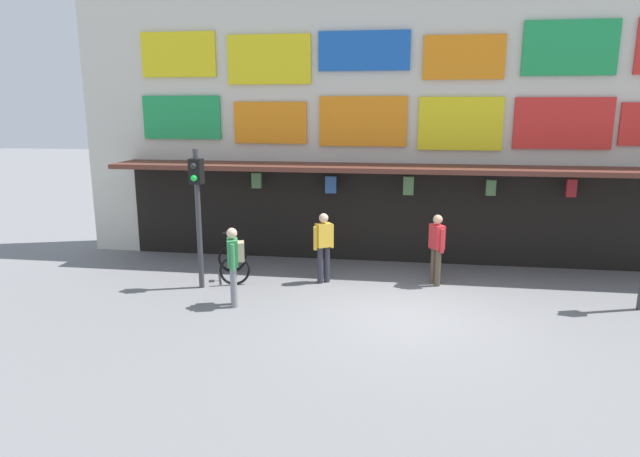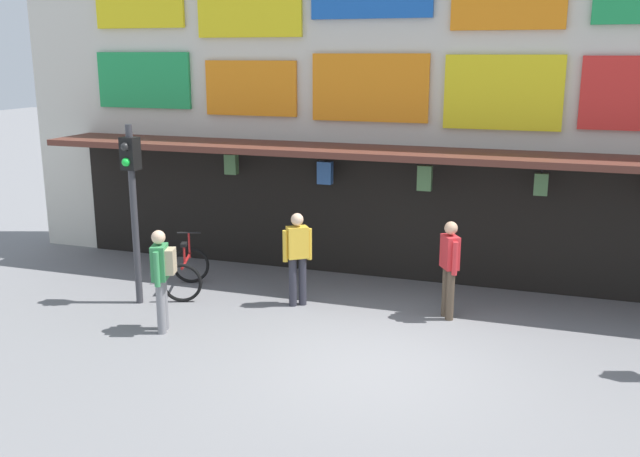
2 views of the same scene
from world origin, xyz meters
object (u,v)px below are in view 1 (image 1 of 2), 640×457
(pedestrian_in_white, at_px, (437,246))
(bicycle_parked, at_px, (234,262))
(traffic_light_near, at_px, (197,196))
(pedestrian_in_green, at_px, (324,244))
(pedestrian_in_red, at_px, (234,261))

(pedestrian_in_white, bearing_deg, bicycle_parked, -177.49)
(bicycle_parked, xyz_separation_m, pedestrian_in_white, (4.84, 0.21, 0.55))
(traffic_light_near, relative_size, pedestrian_in_white, 1.90)
(bicycle_parked, relative_size, pedestrian_in_green, 0.80)
(traffic_light_near, distance_m, pedestrian_in_red, 1.92)
(pedestrian_in_white, relative_size, pedestrian_in_green, 1.00)
(pedestrian_in_green, xyz_separation_m, pedestrian_in_red, (-1.61, -1.82, 0.04))
(traffic_light_near, height_order, pedestrian_in_red, traffic_light_near)
(pedestrian_in_white, distance_m, pedestrian_in_green, 2.63)
(traffic_light_near, relative_size, bicycle_parked, 2.39)
(pedestrian_in_white, bearing_deg, pedestrian_in_green, -175.13)
(pedestrian_in_green, bearing_deg, traffic_light_near, -163.83)
(bicycle_parked, xyz_separation_m, pedestrian_in_green, (2.22, -0.01, 0.55))
(pedestrian_in_green, bearing_deg, pedestrian_in_red, -131.52)
(pedestrian_in_green, bearing_deg, bicycle_parked, 179.72)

